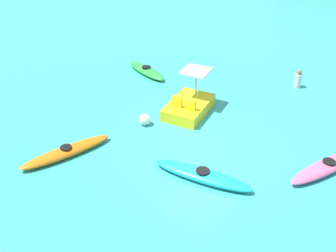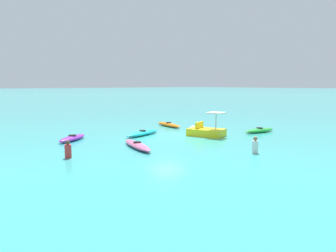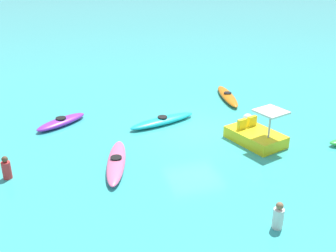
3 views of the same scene
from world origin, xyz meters
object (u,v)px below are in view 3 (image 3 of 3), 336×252
object	(u,v)px
kayak_orange	(227,96)
person_near_shore	(278,217)
kayak_purple	(61,122)
kayak_pink	(116,162)
buoy_white	(248,118)
person_by_kayaks	(6,169)
pedal_boat_yellow	(256,135)
kayak_cyan	(163,121)

from	to	relation	value
kayak_orange	person_near_shore	xyz separation A→B (m)	(3.20, 10.77, 0.22)
kayak_purple	person_near_shore	xyz separation A→B (m)	(-5.80, 9.61, 0.22)
kayak_pink	buoy_white	bearing A→B (deg)	-160.71
person_by_kayaks	kayak_purple	bearing A→B (deg)	-115.19
kayak_pink	pedal_boat_yellow	size ratio (longest dim) A/B	1.31
kayak_pink	person_near_shore	xyz separation A→B (m)	(-3.95, 5.02, 0.22)
kayak_pink	person_by_kayaks	distance (m)	3.93
kayak_cyan	buoy_white	world-z (taller)	buoy_white
kayak_cyan	buoy_white	size ratio (longest dim) A/B	7.38
buoy_white	kayak_purple	bearing A→B (deg)	-14.78
buoy_white	person_near_shore	xyz separation A→B (m)	(2.72, 7.36, 0.15)
kayak_cyan	person_by_kayaks	world-z (taller)	person_by_kayaks
kayak_purple	kayak_pink	distance (m)	4.94
kayak_pink	buoy_white	world-z (taller)	buoy_white
kayak_pink	kayak_orange	world-z (taller)	same
kayak_cyan	pedal_boat_yellow	size ratio (longest dim) A/B	1.28
pedal_boat_yellow	kayak_cyan	bearing A→B (deg)	-42.64
kayak_purple	kayak_pink	size ratio (longest dim) A/B	0.73
pedal_boat_yellow	kayak_purple	bearing A→B (deg)	-28.18
kayak_orange	buoy_white	size ratio (longest dim) A/B	7.38
kayak_orange	person_by_kayaks	bearing A→B (deg)	26.64
kayak_purple	kayak_cyan	xyz separation A→B (m)	(-4.61, 1.20, -0.00)
pedal_boat_yellow	buoy_white	xyz separation A→B (m)	(-0.62, -1.99, -0.10)
person_by_kayaks	person_near_shore	bearing A→B (deg)	146.45
kayak_purple	kayak_cyan	size ratio (longest dim) A/B	0.74
kayak_purple	buoy_white	bearing A→B (deg)	165.22
kayak_orange	person_near_shore	distance (m)	11.24
pedal_boat_yellow	person_by_kayaks	distance (m)	9.97
kayak_cyan	kayak_orange	bearing A→B (deg)	-151.67
kayak_purple	kayak_orange	world-z (taller)	same
person_near_shore	kayak_cyan	bearing A→B (deg)	-81.94
kayak_purple	pedal_boat_yellow	size ratio (longest dim) A/B	0.95
pedal_boat_yellow	buoy_white	distance (m)	2.08
person_by_kayaks	pedal_boat_yellow	bearing A→B (deg)	-179.10
kayak_orange	pedal_boat_yellow	size ratio (longest dim) A/B	1.28
kayak_cyan	kayak_purple	bearing A→B (deg)	-14.64
kayak_pink	person_by_kayaks	size ratio (longest dim) A/B	4.08
person_by_kayaks	buoy_white	bearing A→B (deg)	-168.56
kayak_purple	person_near_shore	distance (m)	11.23
kayak_purple	kayak_cyan	distance (m)	4.77
kayak_cyan	kayak_pink	xyz separation A→B (m)	(2.76, 3.38, -0.00)
kayak_purple	person_by_kayaks	distance (m)	4.86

